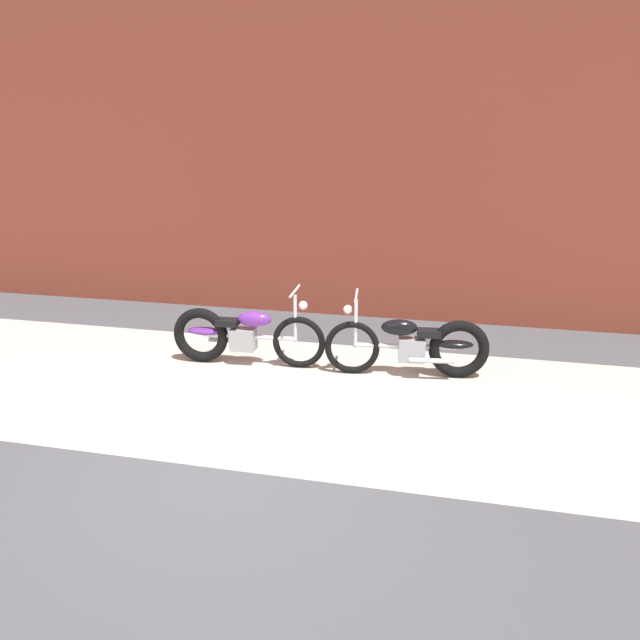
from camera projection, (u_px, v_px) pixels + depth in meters
ground_plane at (222, 469)px, 5.44m from camera, size 80.00×80.00×0.00m
sidewalk_slab at (278, 391)px, 7.06m from camera, size 36.00×3.50×0.01m
brick_building_wall at (339, 135)px, 9.43m from camera, size 36.00×0.50×5.70m
motorcycle_purple at (237, 335)px, 7.80m from camera, size 2.01×0.58×1.03m
motorcycle_black at (418, 345)px, 7.41m from camera, size 2.00×0.58×1.03m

